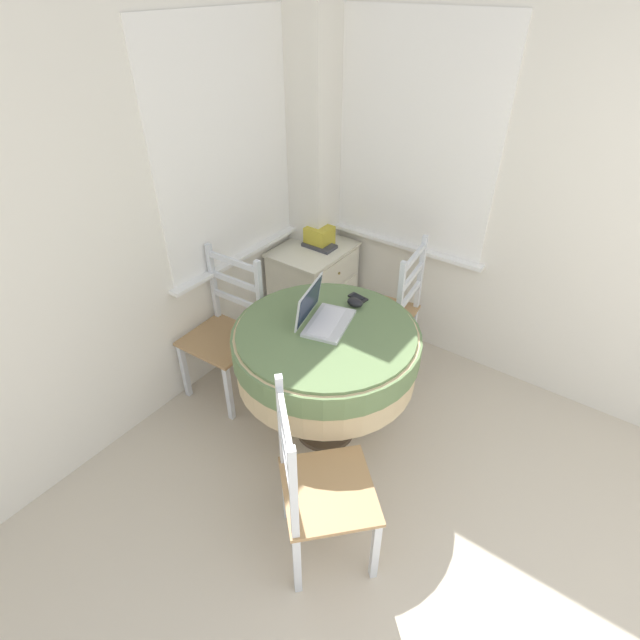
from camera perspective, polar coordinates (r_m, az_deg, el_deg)
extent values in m
cube|color=white|center=(2.62, -31.75, 5.21)|extent=(4.34, 0.06, 2.55)
cube|color=white|center=(3.18, -10.64, 18.84)|extent=(1.10, 0.01, 1.42)
cube|color=white|center=(3.43, -9.00, 7.18)|extent=(1.18, 0.07, 0.02)
cube|color=white|center=(3.36, 10.83, 19.70)|extent=(0.01, 1.10, 1.42)
cube|color=white|center=(3.59, 9.35, 8.50)|extent=(0.07, 1.18, 0.02)
cube|color=white|center=(3.65, -0.70, 18.01)|extent=(0.28, 0.28, 2.55)
cylinder|color=#4C3D2D|center=(3.18, 0.62, -12.25)|extent=(0.36, 0.36, 0.03)
cylinder|color=#4C3D2D|center=(2.91, 0.66, -7.21)|extent=(0.11, 0.11, 0.73)
cylinder|color=#CCB284|center=(2.77, 0.69, -3.87)|extent=(1.00, 1.00, 0.29)
cylinder|color=#607A4C|center=(2.72, 0.70, -2.59)|extent=(1.03, 1.03, 0.13)
cylinder|color=#607A4C|center=(2.67, 0.72, -1.30)|extent=(0.97, 0.97, 0.02)
cube|color=silver|center=(2.70, 1.05, -0.35)|extent=(0.36, 0.28, 0.02)
cube|color=silver|center=(2.70, 0.75, -0.10)|extent=(0.31, 0.19, 0.00)
cube|color=silver|center=(2.68, -1.28, 2.11)|extent=(0.32, 0.12, 0.20)
cube|color=#192338|center=(2.68, -1.18, 2.10)|extent=(0.29, 0.10, 0.18)
ellipsoid|color=black|center=(2.85, 4.02, 2.02)|extent=(0.06, 0.10, 0.05)
cube|color=black|center=(2.93, 4.36, 2.56)|extent=(0.07, 0.12, 0.01)
cube|color=black|center=(2.93, 4.37, 2.66)|extent=(0.05, 0.09, 0.00)
cube|color=#A87F51|center=(3.22, -11.20, -2.22)|extent=(0.43, 0.46, 0.02)
cube|color=silver|center=(3.39, -15.22, -5.59)|extent=(0.04, 0.04, 0.42)
cube|color=silver|center=(3.16, -10.37, -8.24)|extent=(0.04, 0.04, 0.42)
cube|color=silver|center=(3.57, -11.14, -2.54)|extent=(0.04, 0.04, 0.42)
cube|color=silver|center=(3.36, -6.29, -4.81)|extent=(0.04, 0.04, 0.42)
cube|color=silver|center=(3.29, -12.11, 4.33)|extent=(0.03, 0.03, 0.53)
cube|color=silver|center=(3.06, -6.88, 2.35)|extent=(0.03, 0.03, 0.53)
cube|color=silver|center=(3.07, -9.95, 6.59)|extent=(0.04, 0.39, 0.04)
cube|color=silver|center=(3.14, -9.70, 4.37)|extent=(0.04, 0.39, 0.04)
cube|color=silver|center=(3.21, -9.46, 2.25)|extent=(0.04, 0.39, 0.04)
cube|color=#A87F51|center=(3.42, 7.03, 0.66)|extent=(0.49, 0.46, 0.02)
cube|color=silver|center=(3.75, 5.40, 0.09)|extent=(0.04, 0.04, 0.42)
cube|color=silver|center=(3.46, 2.82, -3.17)|extent=(0.04, 0.04, 0.42)
cube|color=silver|center=(3.65, 10.52, -1.44)|extent=(0.04, 0.04, 0.42)
cube|color=silver|center=(3.36, 8.32, -4.93)|extent=(0.04, 0.04, 0.42)
cube|color=silver|center=(3.38, 11.42, 5.34)|extent=(0.04, 0.04, 0.53)
cube|color=silver|center=(3.07, 9.10, 2.21)|extent=(0.04, 0.04, 0.53)
cube|color=silver|center=(3.12, 10.70, 7.03)|extent=(0.39, 0.07, 0.04)
cube|color=silver|center=(3.19, 10.43, 4.83)|extent=(0.39, 0.07, 0.04)
cube|color=silver|center=(3.26, 10.18, 2.73)|extent=(0.39, 0.07, 0.04)
cube|color=#A87F51|center=(2.38, 0.99, -18.84)|extent=(0.60, 0.60, 0.02)
cube|color=silver|center=(2.49, 6.33, -24.66)|extent=(0.05, 0.05, 0.42)
cube|color=silver|center=(2.70, 3.99, -17.72)|extent=(0.05, 0.05, 0.42)
cube|color=silver|center=(2.45, -2.63, -26.10)|extent=(0.05, 0.05, 0.42)
cube|color=silver|center=(2.66, -3.93, -18.85)|extent=(0.05, 0.05, 0.42)
cube|color=silver|center=(2.03, -3.03, -19.34)|extent=(0.05, 0.05, 0.53)
cube|color=silver|center=(2.27, -4.43, -11.47)|extent=(0.05, 0.05, 0.53)
cube|color=silver|center=(1.99, -4.01, -11.46)|extent=(0.28, 0.30, 0.04)
cube|color=silver|center=(2.10, -3.85, -14.06)|extent=(0.28, 0.30, 0.04)
cube|color=silver|center=(2.20, -3.71, -16.41)|extent=(0.28, 0.30, 0.04)
cube|color=silver|center=(3.84, -0.78, 3.50)|extent=(0.57, 0.45, 0.67)
cube|color=silver|center=(3.67, -0.82, 8.07)|extent=(0.59, 0.47, 0.02)
cube|color=white|center=(3.62, 2.09, 5.40)|extent=(0.50, 0.01, 0.19)
sphere|color=olive|center=(3.61, 2.20, 5.36)|extent=(0.02, 0.02, 0.02)
cube|color=white|center=(3.73, 2.02, 2.42)|extent=(0.50, 0.01, 0.19)
sphere|color=olive|center=(3.73, 2.12, 2.38)|extent=(0.02, 0.02, 0.02)
cube|color=white|center=(3.86, 1.95, -0.37)|extent=(0.50, 0.01, 0.19)
sphere|color=olive|center=(3.86, 2.05, -0.41)|extent=(0.02, 0.02, 0.02)
cube|color=gold|center=(3.70, -0.07, 9.60)|extent=(0.16, 0.17, 0.14)
cube|color=#3F3F44|center=(3.68, -0.07, 8.49)|extent=(0.14, 0.24, 0.02)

